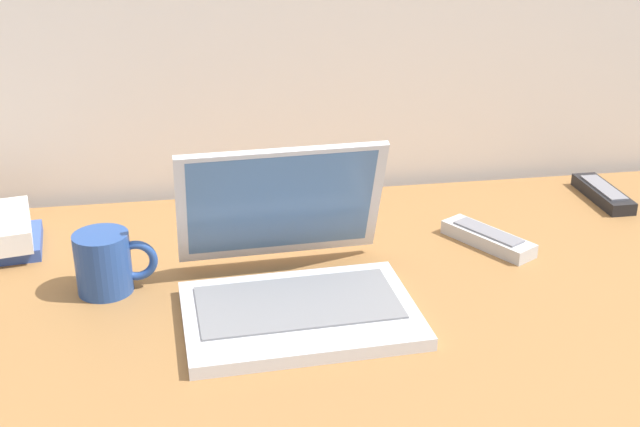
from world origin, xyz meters
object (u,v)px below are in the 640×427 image
laptop (293,274)px  remote_control_far (603,193)px  coffee_mug (106,262)px  remote_control_near (488,238)px

laptop → remote_control_far: size_ratio=2.00×
coffee_mug → remote_control_far: size_ratio=0.72×
laptop → remote_control_far: laptop is taller
laptop → coffee_mug: bearing=163.4°
remote_control_near → coffee_mug: bearing=-174.5°
laptop → remote_control_near: bearing=22.0°
remote_control_far → coffee_mug: bearing=-166.5°
laptop → remote_control_far: (0.60, 0.28, -0.03)m
laptop → coffee_mug: size_ratio=2.77×
remote_control_far → laptop: bearing=-154.8°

